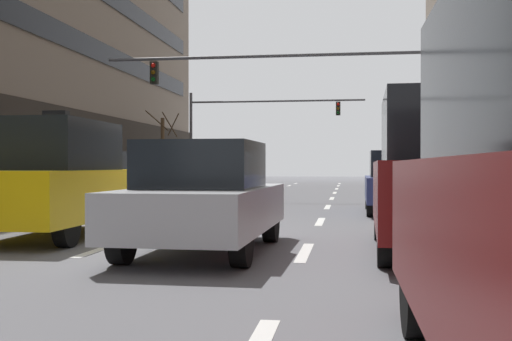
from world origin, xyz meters
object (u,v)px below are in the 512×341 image
(taxi_driving_0, at_px, (56,179))
(traffic_signal_0, at_px, (314,85))
(traffic_signal_1, at_px, (248,119))
(street_tree_1, at_px, (163,148))
(car_driving_3, at_px, (205,198))
(car_parked_1, at_px, (444,174))
(car_driving_2, at_px, (103,178))
(car_parked_2, at_px, (401,183))
(street_tree_0, at_px, (413,146))

(taxi_driving_0, distance_m, traffic_signal_0, 13.57)
(traffic_signal_1, relative_size, street_tree_1, 2.53)
(car_driving_3, xyz_separation_m, car_parked_1, (3.38, 0.45, 0.34))
(car_driving_3, xyz_separation_m, traffic_signal_1, (-4.31, 30.95, 3.43))
(taxi_driving_0, xyz_separation_m, car_driving_2, (-3.03, 9.61, -0.16))
(taxi_driving_0, height_order, car_parked_2, taxi_driving_0)
(car_parked_1, distance_m, street_tree_0, 30.49)
(car_driving_2, height_order, car_parked_2, car_driving_2)
(taxi_driving_0, xyz_separation_m, traffic_signal_1, (-1.35, 29.47, 3.20))
(taxi_driving_0, distance_m, car_parked_2, 9.08)
(traffic_signal_0, relative_size, street_tree_1, 2.69)
(car_driving_3, bearing_deg, traffic_signal_1, 97.93)
(car_driving_2, bearing_deg, car_parked_2, -18.32)
(car_parked_1, relative_size, street_tree_0, 1.04)
(taxi_driving_0, bearing_deg, street_tree_1, 102.87)
(traffic_signal_1, bearing_deg, street_tree_0, -0.83)
(car_driving_3, xyz_separation_m, car_parked_2, (3.37, 7.99, 0.02))
(car_driving_2, bearing_deg, street_tree_0, 58.79)
(car_parked_1, height_order, street_tree_1, street_tree_1)
(car_driving_2, relative_size, traffic_signal_1, 0.41)
(taxi_driving_0, relative_size, traffic_signal_1, 0.37)
(car_driving_3, bearing_deg, car_parked_2, 67.10)
(car_driving_2, bearing_deg, traffic_signal_0, 24.27)
(car_parked_1, height_order, street_tree_0, street_tree_0)
(car_driving_3, distance_m, street_tree_1, 29.69)
(taxi_driving_0, height_order, traffic_signal_0, traffic_signal_0)
(traffic_signal_0, distance_m, street_tree_0, 17.53)
(car_driving_3, bearing_deg, car_driving_2, 118.38)
(car_parked_1, distance_m, car_parked_2, 7.55)
(street_tree_0, bearing_deg, taxi_driving_0, -106.91)
(traffic_signal_1, bearing_deg, car_driving_2, -94.83)
(car_parked_1, xyz_separation_m, traffic_signal_0, (-2.60, 13.69, 3.05))
(car_driving_2, distance_m, traffic_signal_1, 20.21)
(car_parked_2, distance_m, traffic_signal_0, 7.48)
(street_tree_1, bearing_deg, car_parked_1, -65.87)
(traffic_signal_0, xyz_separation_m, street_tree_0, (5.18, 16.66, -1.71))
(taxi_driving_0, relative_size, street_tree_0, 0.93)
(car_parked_2, bearing_deg, traffic_signal_0, 112.90)
(traffic_signal_0, distance_m, traffic_signal_1, 17.56)
(traffic_signal_0, relative_size, street_tree_0, 2.63)
(taxi_driving_0, height_order, street_tree_0, street_tree_0)
(car_parked_1, bearing_deg, car_parked_2, 90.01)
(car_parked_1, height_order, traffic_signal_0, traffic_signal_0)
(taxi_driving_0, distance_m, street_tree_0, 30.68)
(traffic_signal_1, distance_m, street_tree_0, 10.41)
(car_driving_2, height_order, street_tree_0, street_tree_0)
(car_driving_3, height_order, street_tree_0, street_tree_0)
(traffic_signal_0, relative_size, traffic_signal_1, 1.06)
(car_driving_3, height_order, traffic_signal_1, traffic_signal_1)
(car_parked_1, bearing_deg, traffic_signal_0, 100.75)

